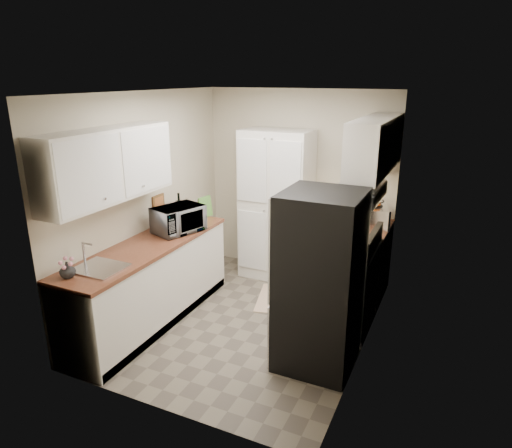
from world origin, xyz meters
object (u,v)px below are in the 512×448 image
object	(u,v)px
pantry_cabinet	(276,205)
wine_bottle	(179,209)
toaster_oven	(373,216)
electric_range	(343,284)
refrigerator	(320,282)
microwave	(178,219)

from	to	relation	value
pantry_cabinet	wine_bottle	size ratio (longest dim) A/B	6.05
wine_bottle	toaster_oven	size ratio (longest dim) A/B	0.77
electric_range	refrigerator	world-z (taller)	refrigerator
refrigerator	wine_bottle	size ratio (longest dim) A/B	5.14
refrigerator	wine_bottle	distance (m)	2.23
microwave	pantry_cabinet	bearing A→B (deg)	-10.71
electric_range	toaster_oven	distance (m)	1.01
refrigerator	wine_bottle	xyz separation A→B (m)	(-2.07, 0.81, 0.24)
refrigerator	microwave	distance (m)	1.92
pantry_cabinet	toaster_oven	bearing A→B (deg)	-4.43
electric_range	microwave	distance (m)	2.00
electric_range	microwave	xyz separation A→B (m)	(-1.88, -0.33, 0.59)
refrigerator	toaster_oven	distance (m)	1.64
microwave	toaster_oven	bearing A→B (deg)	-41.20
microwave	toaster_oven	distance (m)	2.31
pantry_cabinet	refrigerator	xyz separation A→B (m)	(1.14, -1.73, -0.15)
microwave	wine_bottle	world-z (taller)	wine_bottle
refrigerator	wine_bottle	bearing A→B (deg)	158.63
microwave	electric_range	bearing A→B (deg)	-61.27
refrigerator	wine_bottle	world-z (taller)	refrigerator
electric_range	toaster_oven	xyz separation A→B (m)	(0.12, 0.83, 0.57)
pantry_cabinet	electric_range	bearing A→B (deg)	-38.22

